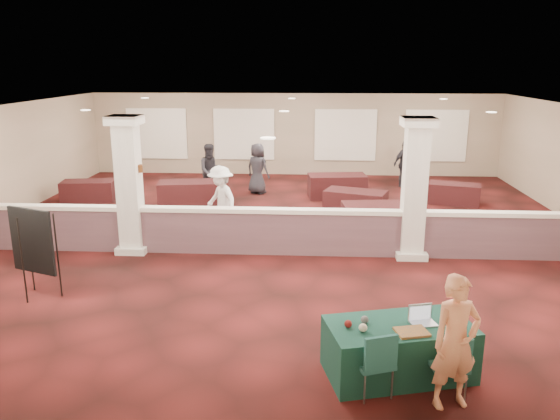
# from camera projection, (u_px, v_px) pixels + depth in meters

# --- Properties ---
(ground) EXTENTS (16.00, 16.00, 0.00)m
(ground) POSITION_uv_depth(u_px,v_px,m) (284.00, 234.00, 14.24)
(ground) COLOR #4A1312
(ground) RESTS_ON ground
(wall_back) EXTENTS (16.00, 0.04, 3.20)m
(wall_back) POSITION_uv_depth(u_px,v_px,m) (294.00, 135.00, 21.53)
(wall_back) COLOR gray
(wall_back) RESTS_ON ground
(wall_front) EXTENTS (16.00, 0.04, 3.20)m
(wall_front) POSITION_uv_depth(u_px,v_px,m) (247.00, 315.00, 6.11)
(wall_front) COLOR gray
(wall_front) RESTS_ON ground
(ceiling) EXTENTS (16.00, 16.00, 0.02)m
(ceiling) POSITION_uv_depth(u_px,v_px,m) (284.00, 111.00, 13.40)
(ceiling) COLOR silver
(ceiling) RESTS_ON wall_back
(partition_wall) EXTENTS (15.60, 0.28, 1.10)m
(partition_wall) POSITION_uv_depth(u_px,v_px,m) (281.00, 231.00, 12.64)
(partition_wall) COLOR brown
(partition_wall) RESTS_ON ground
(column_left) EXTENTS (0.72, 0.72, 3.20)m
(column_left) POSITION_uv_depth(u_px,v_px,m) (129.00, 184.00, 12.56)
(column_left) COLOR silver
(column_left) RESTS_ON ground
(column_right) EXTENTS (0.72, 0.72, 3.20)m
(column_right) POSITION_uv_depth(u_px,v_px,m) (414.00, 187.00, 12.19)
(column_right) COLOR silver
(column_right) RESTS_ON ground
(sconce_left) EXTENTS (0.12, 0.12, 0.18)m
(sconce_left) POSITION_uv_depth(u_px,v_px,m) (116.00, 168.00, 12.48)
(sconce_left) COLOR brown
(sconce_left) RESTS_ON column_left
(sconce_right) EXTENTS (0.12, 0.12, 0.18)m
(sconce_right) POSITION_uv_depth(u_px,v_px,m) (140.00, 168.00, 12.45)
(sconce_right) COLOR brown
(sconce_right) RESTS_ON column_left
(near_table) EXTENTS (2.21, 1.48, 0.78)m
(near_table) POSITION_uv_depth(u_px,v_px,m) (399.00, 349.00, 7.76)
(near_table) COLOR #0D322D
(near_table) RESTS_ON ground
(conf_chair_main) EXTENTS (0.54, 0.54, 0.94)m
(conf_chair_main) POSITION_uv_depth(u_px,v_px,m) (450.00, 361.00, 7.14)
(conf_chair_main) COLOR #1B4E4A
(conf_chair_main) RESTS_ON ground
(conf_chair_side) EXTENTS (0.61, 0.61, 0.96)m
(conf_chair_side) POSITION_uv_depth(u_px,v_px,m) (376.00, 359.00, 7.17)
(conf_chair_side) COLOR #1B4E4A
(conf_chair_side) RESTS_ON ground
(easel_board) EXTENTS (0.98, 0.62, 1.76)m
(easel_board) POSITION_uv_depth(u_px,v_px,m) (32.00, 242.00, 10.13)
(easel_board) COLOR black
(easel_board) RESTS_ON ground
(woman) EXTENTS (0.75, 0.61, 1.80)m
(woman) POSITION_uv_depth(u_px,v_px,m) (456.00, 342.00, 6.92)
(woman) COLOR #F28869
(woman) RESTS_ON ground
(far_table_front_left) EXTENTS (1.99, 1.21, 0.76)m
(far_table_front_left) POSITION_uv_depth(u_px,v_px,m) (189.00, 193.00, 17.07)
(far_table_front_left) COLOR black
(far_table_front_left) RESTS_ON ground
(far_table_front_center) EXTENTS (1.95, 1.41, 0.71)m
(far_table_front_center) POSITION_uv_depth(u_px,v_px,m) (355.00, 202.00, 16.07)
(far_table_front_center) COLOR black
(far_table_front_center) RESTS_ON ground
(far_table_front_right) EXTENTS (2.01, 1.16, 0.78)m
(far_table_front_right) POSITION_uv_depth(u_px,v_px,m) (380.00, 219.00, 14.28)
(far_table_front_right) COLOR black
(far_table_front_right) RESTS_ON ground
(far_table_back_left) EXTENTS (1.74, 1.04, 0.67)m
(far_table_back_left) POSITION_uv_depth(u_px,v_px,m) (89.00, 191.00, 17.63)
(far_table_back_left) COLOR black
(far_table_back_left) RESTS_ON ground
(far_table_back_center) EXTENTS (1.98, 1.17, 0.76)m
(far_table_back_center) POSITION_uv_depth(u_px,v_px,m) (337.00, 186.00, 18.10)
(far_table_back_center) COLOR black
(far_table_back_center) RESTS_ON ground
(far_table_back_right) EXTENTS (1.75, 1.22, 0.64)m
(far_table_back_right) POSITION_uv_depth(u_px,v_px,m) (454.00, 194.00, 17.31)
(far_table_back_right) COLOR black
(far_table_back_right) RESTS_ON ground
(attendee_a) EXTENTS (0.97, 0.76, 1.78)m
(attendee_a) POSITION_uv_depth(u_px,v_px,m) (211.00, 171.00, 18.01)
(attendee_a) COLOR black
(attendee_a) RESTS_ON ground
(attendee_b) EXTENTS (1.17, 1.20, 1.80)m
(attendee_b) POSITION_uv_depth(u_px,v_px,m) (221.00, 200.00, 14.09)
(attendee_b) COLOR silver
(attendee_b) RESTS_ON ground
(attendee_c) EXTENTS (1.07, 0.97, 1.67)m
(attendee_c) POSITION_uv_depth(u_px,v_px,m) (404.00, 164.00, 19.55)
(attendee_c) COLOR black
(attendee_c) RESTS_ON ground
(attendee_d) EXTENTS (0.97, 0.82, 1.72)m
(attendee_d) POSITION_uv_depth(u_px,v_px,m) (258.00, 169.00, 18.54)
(attendee_d) COLOR black
(attendee_d) RESTS_ON ground
(laptop_base) EXTENTS (0.40, 0.32, 0.02)m
(laptop_base) POSITION_uv_depth(u_px,v_px,m) (423.00, 323.00, 7.66)
(laptop_base) COLOR #B8B8BC
(laptop_base) RESTS_ON near_table
(laptop_screen) EXTENTS (0.34, 0.10, 0.23)m
(laptop_screen) POSITION_uv_depth(u_px,v_px,m) (420.00, 311.00, 7.75)
(laptop_screen) COLOR #B8B8BC
(laptop_screen) RESTS_ON near_table
(screen_glow) EXTENTS (0.31, 0.08, 0.20)m
(screen_glow) POSITION_uv_depth(u_px,v_px,m) (420.00, 313.00, 7.74)
(screen_glow) COLOR silver
(screen_glow) RESTS_ON near_table
(knitting) EXTENTS (0.49, 0.42, 0.03)m
(knitting) POSITION_uv_depth(u_px,v_px,m) (412.00, 332.00, 7.41)
(knitting) COLOR #B66F1D
(knitting) RESTS_ON near_table
(yarn_cream) EXTENTS (0.12, 0.12, 0.12)m
(yarn_cream) POSITION_uv_depth(u_px,v_px,m) (363.00, 328.00, 7.43)
(yarn_cream) COLOR beige
(yarn_cream) RESTS_ON near_table
(yarn_red) EXTENTS (0.11, 0.11, 0.11)m
(yarn_red) POSITION_uv_depth(u_px,v_px,m) (348.00, 324.00, 7.56)
(yarn_red) COLOR maroon
(yarn_red) RESTS_ON near_table
(yarn_grey) EXTENTS (0.11, 0.11, 0.11)m
(yarn_grey) POSITION_uv_depth(u_px,v_px,m) (365.00, 320.00, 7.68)
(yarn_grey) COLOR #4D4D52
(yarn_grey) RESTS_ON near_table
(scissors) EXTENTS (0.13, 0.06, 0.01)m
(scissors) POSITION_uv_depth(u_px,v_px,m) (456.00, 329.00, 7.50)
(scissors) COLOR red
(scissors) RESTS_ON near_table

